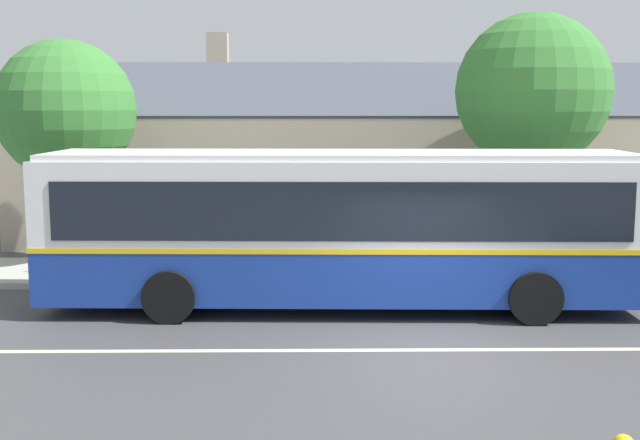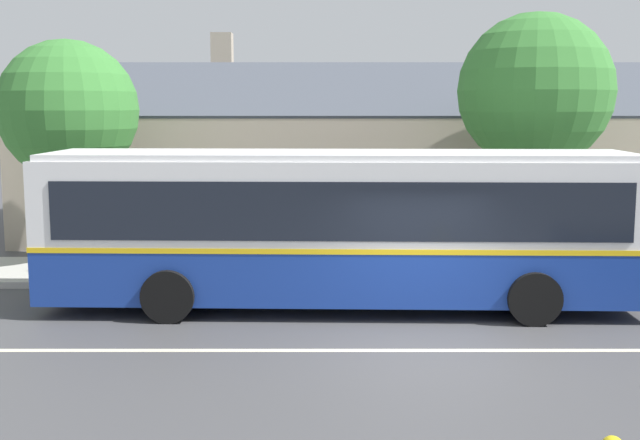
# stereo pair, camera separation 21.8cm
# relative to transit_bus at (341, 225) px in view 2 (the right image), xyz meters

# --- Properties ---
(ground_plane) EXTENTS (300.00, 300.00, 0.00)m
(ground_plane) POSITION_rel_transit_bus_xyz_m (1.34, -2.90, -1.68)
(ground_plane) COLOR #424244
(sidewalk_far) EXTENTS (60.00, 3.00, 0.15)m
(sidewalk_far) POSITION_rel_transit_bus_xyz_m (1.34, 3.10, -1.60)
(sidewalk_far) COLOR #ADAAA3
(sidewalk_far) RESTS_ON ground
(lane_divider_stripe) EXTENTS (60.00, 0.16, 0.01)m
(lane_divider_stripe) POSITION_rel_transit_bus_xyz_m (1.34, -2.90, -1.67)
(lane_divider_stripe) COLOR beige
(lane_divider_stripe) RESTS_ON ground
(community_building) EXTENTS (24.82, 9.66, 6.45)m
(community_building) POSITION_rel_transit_bus_xyz_m (2.93, 11.02, 0.28)
(community_building) COLOR tan
(community_building) RESTS_ON ground
(transit_bus) EXTENTS (11.73, 3.00, 3.12)m
(transit_bus) POSITION_rel_transit_bus_xyz_m (0.00, 0.00, 0.00)
(transit_bus) COLOR navy
(transit_bus) RESTS_ON ground
(bench_by_building) EXTENTS (1.62, 0.51, 0.94)m
(bench_by_building) POSITION_rel_transit_bus_xyz_m (-5.78, 2.85, -1.11)
(bench_by_building) COLOR brown
(bench_by_building) RESTS_ON sidewalk_far
(street_tree_primary) EXTENTS (3.80, 3.80, 6.27)m
(street_tree_primary) POSITION_rel_transit_bus_xyz_m (4.86, 4.09, 2.67)
(street_tree_primary) COLOR #4C3828
(street_tree_primary) RESTS_ON ground
(street_tree_secondary) EXTENTS (3.41, 3.41, 5.61)m
(street_tree_secondary) POSITION_rel_transit_bus_xyz_m (-6.54, 3.96, 2.21)
(street_tree_secondary) COLOR #4C3828
(street_tree_secondary) RESTS_ON ground
(bus_stop_sign) EXTENTS (0.36, 0.07, 2.40)m
(bus_stop_sign) POSITION_rel_transit_bus_xyz_m (6.15, 2.09, -0.04)
(bus_stop_sign) COLOR gray
(bus_stop_sign) RESTS_ON sidewalk_far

